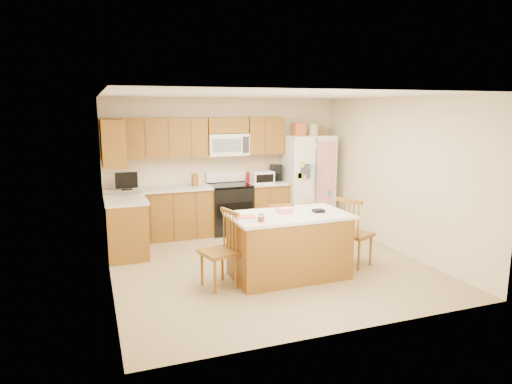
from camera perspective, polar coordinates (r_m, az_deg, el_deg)
name	(u,v)px	position (r m, az deg, el deg)	size (l,w,h in m)	color
ground	(267,264)	(6.97, 1.44, -8.99)	(4.50, 4.50, 0.00)	#95805A
room_shell	(268,170)	(6.63, 1.49, 2.83)	(4.60, 4.60, 2.52)	beige
cabinetry	(179,189)	(8.15, -9.65, 0.39)	(3.36, 1.56, 2.15)	olive
stove	(230,207)	(8.60, -3.29, -1.93)	(0.76, 0.65, 1.13)	black
refrigerator	(307,180)	(9.03, 6.38, 1.50)	(0.90, 0.79, 2.04)	white
island	(289,245)	(6.38, 4.11, -6.62)	(1.67, 0.97, 0.98)	olive
windsor_chair_left	(220,251)	(6.01, -4.48, -7.42)	(0.51, 0.53, 1.02)	olive
windsor_chair_back	(278,234)	(6.94, 2.82, -5.27)	(0.43, 0.42, 0.94)	olive
windsor_chair_right	(354,234)	(6.92, 12.14, -5.13)	(0.57, 0.58, 1.03)	olive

